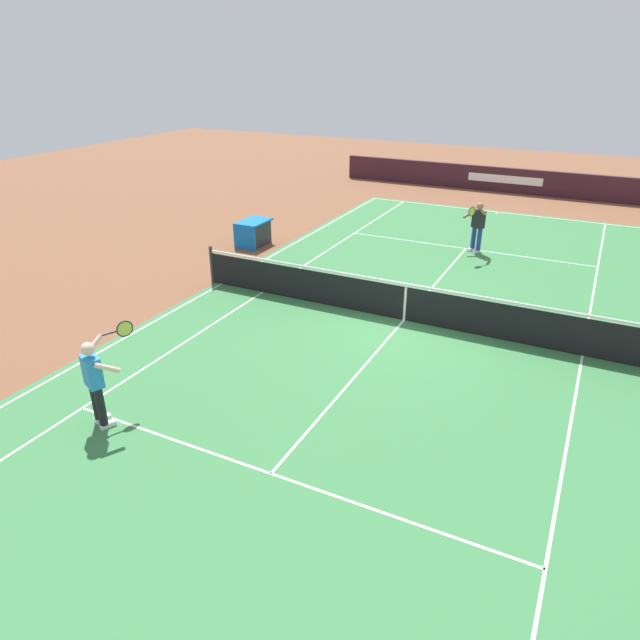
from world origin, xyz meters
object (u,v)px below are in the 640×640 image
Objects in this scene: tennis_net at (405,302)px; equipment_cart_tarped at (254,233)px; tennis_player_near at (96,379)px; tennis_player_far at (477,225)px; tennis_ball at (363,284)px.

equipment_cart_tarped is at bearing -117.97° from tennis_net.
tennis_player_near is at bearing 17.99° from equipment_cart_tarped.
tennis_player_near reaches higher than equipment_cart_tarped.
tennis_player_near reaches higher than tennis_net.
tennis_ball is at bearing -25.87° from tennis_player_far.
tennis_player_far is 25.71× the size of tennis_ball.
tennis_player_near is 1.36× the size of equipment_cart_tarped.
tennis_player_near is at bearing -10.47° from tennis_ball.
tennis_player_far is at bearing 110.93° from equipment_cart_tarped.
tennis_player_near is 13.31m from tennis_player_far.
tennis_ball is 5.16m from equipment_cart_tarped.
tennis_player_near is 10.65m from equipment_cart_tarped.
equipment_cart_tarped is at bearing -69.07° from tennis_player_far.
tennis_net is at bearing -3.05° from tennis_player_far.
tennis_player_far reaches higher than tennis_net.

